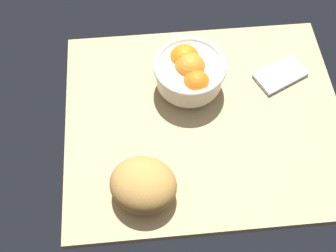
{
  "coord_description": "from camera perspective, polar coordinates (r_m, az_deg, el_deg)",
  "views": [
    {
      "loc": [
        -14.62,
        -53.77,
        93.93
      ],
      "look_at": [
        -10.1,
        -4.35,
        5.0
      ],
      "focal_mm": 43.91,
      "sensor_mm": 36.0,
      "label": 1
    }
  ],
  "objects": [
    {
      "name": "ground_plane",
      "position": [
        1.11,
        5.02,
        0.74
      ],
      "size": [
        73.43,
        60.74,
        3.0
      ],
      "primitive_type": "cube",
      "color": "tan"
    },
    {
      "name": "fruit_bowl",
      "position": [
        1.09,
        3.0,
        7.59
      ],
      "size": [
        19.32,
        19.32,
        12.05
      ],
      "color": "silver",
      "rests_on": "ground"
    },
    {
      "name": "bread_loaf",
      "position": [
        0.95,
        -3.46,
        -8.15
      ],
      "size": [
        19.38,
        18.22,
        10.37
      ],
      "primitive_type": "ellipsoid",
      "rotation": [
        0.0,
        0.0,
        2.8
      ],
      "color": "#C78E44",
      "rests_on": "ground"
    },
    {
      "name": "napkin_folded",
      "position": [
        1.2,
        15.32,
        6.84
      ],
      "size": [
        15.87,
        12.99,
        1.25
      ],
      "primitive_type": "cube",
      "rotation": [
        0.0,
        0.0,
        0.44
      ],
      "color": "#B2B7C3",
      "rests_on": "ground"
    }
  ]
}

